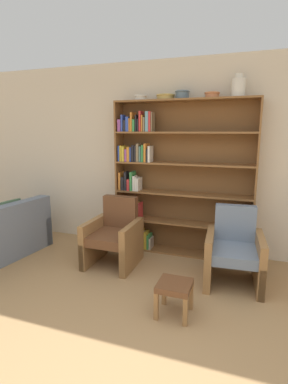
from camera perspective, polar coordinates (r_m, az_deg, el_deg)
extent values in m
plane|color=#A87F51|center=(2.54, -2.40, -32.40)|extent=(24.00, 24.00, 0.00)
cube|color=beige|center=(4.37, 10.36, 6.24)|extent=(12.00, 0.06, 2.75)
cube|color=brown|center=(4.55, -4.65, 3.00)|extent=(0.02, 0.30, 2.18)
cube|color=brown|center=(4.16, 20.53, 1.50)|extent=(0.02, 0.30, 2.18)
cube|color=brown|center=(4.22, 7.76, 16.97)|extent=(1.91, 0.30, 0.03)
cube|color=brown|center=(4.55, 7.02, -11.20)|extent=(1.91, 0.30, 0.03)
cube|color=brown|center=(4.39, 7.77, 2.62)|extent=(1.91, 0.01, 2.18)
cube|color=#388C47|center=(4.73, -4.20, -8.67)|extent=(0.02, 0.16, 0.21)
cube|color=#388C47|center=(4.71, -3.96, -8.80)|extent=(0.02, 0.13, 0.21)
cube|color=#B2A899|center=(4.71, -3.52, -8.46)|extent=(0.03, 0.18, 0.26)
cube|color=black|center=(4.71, -3.08, -9.04)|extent=(0.04, 0.18, 0.17)
cube|color=#994C99|center=(4.68, -2.61, -8.85)|extent=(0.04, 0.17, 0.22)
cube|color=orange|center=(4.67, -2.10, -8.85)|extent=(0.02, 0.19, 0.22)
cube|color=#7F6B4C|center=(4.65, -1.85, -8.65)|extent=(0.02, 0.17, 0.27)
cube|color=#388C47|center=(4.64, -1.47, -9.28)|extent=(0.04, 0.15, 0.18)
cube|color=red|center=(4.63, -0.98, -8.97)|extent=(0.03, 0.17, 0.24)
cube|color=gold|center=(4.62, -0.48, -8.75)|extent=(0.03, 0.20, 0.27)
cube|color=white|center=(4.61, -0.02, -9.07)|extent=(0.04, 0.18, 0.23)
cube|color=gold|center=(4.57, 0.48, -9.04)|extent=(0.04, 0.15, 0.26)
cube|color=#388C47|center=(4.59, 1.04, -9.29)|extent=(0.03, 0.19, 0.21)
cube|color=#B2A899|center=(4.58, 1.37, -9.65)|extent=(0.03, 0.17, 0.17)
cube|color=brown|center=(4.39, 7.16, -5.76)|extent=(1.91, 0.30, 0.03)
cube|color=#4C756B|center=(4.58, -4.36, -3.75)|extent=(0.02, 0.13, 0.16)
cube|color=#B2A899|center=(4.58, -3.90, -3.73)|extent=(0.03, 0.15, 0.17)
cube|color=red|center=(4.55, -3.64, -3.26)|extent=(0.02, 0.13, 0.26)
cube|color=#B2A899|center=(4.54, -3.34, -3.67)|extent=(0.03, 0.12, 0.19)
cube|color=#7F6B4C|center=(4.57, -2.78, -3.63)|extent=(0.03, 0.20, 0.19)
cube|color=orange|center=(4.55, -2.30, -3.60)|extent=(0.04, 0.20, 0.20)
cube|color=#7F6B4C|center=(4.50, -2.05, -3.88)|extent=(0.02, 0.12, 0.18)
cube|color=orange|center=(4.49, -1.65, -3.53)|extent=(0.03, 0.14, 0.24)
cube|color=orange|center=(4.48, -1.21, -3.53)|extent=(0.03, 0.14, 0.25)
cube|color=red|center=(4.48, -0.71, -3.54)|extent=(0.03, 0.16, 0.24)
cube|color=brown|center=(4.29, 7.30, -0.31)|extent=(1.91, 0.30, 0.02)
cube|color=orange|center=(4.50, -4.31, 2.16)|extent=(0.03, 0.17, 0.26)
cube|color=black|center=(4.49, -3.82, 1.71)|extent=(0.04, 0.16, 0.19)
cube|color=black|center=(4.45, -3.35, 2.13)|extent=(0.04, 0.13, 0.27)
cube|color=red|center=(4.47, -2.63, 1.49)|extent=(0.04, 0.20, 0.16)
cube|color=#388C47|center=(4.44, -2.13, 2.16)|extent=(0.03, 0.19, 0.28)
cube|color=white|center=(4.41, -1.74, 1.71)|extent=(0.03, 0.15, 0.22)
cube|color=white|center=(4.40, -1.31, 1.56)|extent=(0.03, 0.15, 0.20)
cube|color=white|center=(4.41, -0.90, 1.51)|extent=(0.02, 0.18, 0.19)
cube|color=brown|center=(4.22, 7.45, 5.37)|extent=(1.91, 0.30, 0.02)
cube|color=#334CB2|center=(4.44, -4.57, 7.34)|extent=(0.02, 0.13, 0.22)
cube|color=gold|center=(4.45, -4.11, 7.38)|extent=(0.02, 0.18, 0.23)
cube|color=gold|center=(4.44, -3.61, 7.30)|extent=(0.04, 0.19, 0.22)
cube|color=#994C99|center=(4.43, -3.08, 7.04)|extent=(0.03, 0.20, 0.18)
cube|color=orange|center=(4.39, -2.77, 7.22)|extent=(0.04, 0.14, 0.21)
cube|color=#334CB2|center=(4.40, -2.22, 7.20)|extent=(0.02, 0.19, 0.21)
cube|color=black|center=(4.37, -1.88, 7.38)|extent=(0.03, 0.16, 0.24)
cube|color=black|center=(4.35, -1.41, 7.32)|extent=(0.03, 0.16, 0.23)
cube|color=#7F6B4C|center=(4.32, -1.05, 7.49)|extent=(0.04, 0.12, 0.26)
cube|color=#4C756B|center=(4.33, -0.47, 7.25)|extent=(0.03, 0.17, 0.22)
cube|color=#388C47|center=(4.33, 0.05, 7.37)|extent=(0.03, 0.20, 0.24)
cube|color=orange|center=(4.32, 0.50, 7.51)|extent=(0.03, 0.19, 0.26)
cube|color=black|center=(4.29, 0.79, 6.95)|extent=(0.02, 0.15, 0.18)
cube|color=white|center=(4.29, 1.24, 7.25)|extent=(0.03, 0.17, 0.23)
cube|color=brown|center=(4.20, 7.60, 11.16)|extent=(1.91, 0.30, 0.02)
cube|color=#994C99|center=(4.44, -4.41, 12.49)|extent=(0.04, 0.16, 0.17)
cube|color=#334CB2|center=(4.41, -3.98, 12.92)|extent=(0.03, 0.13, 0.23)
cube|color=black|center=(4.42, -3.35, 12.47)|extent=(0.03, 0.19, 0.16)
cube|color=#334CB2|center=(4.40, -2.83, 12.76)|extent=(0.04, 0.19, 0.20)
cube|color=orange|center=(4.37, -2.49, 12.62)|extent=(0.02, 0.16, 0.18)
cube|color=orange|center=(4.38, -2.06, 13.17)|extent=(0.02, 0.19, 0.27)
cube|color=#388C47|center=(4.34, -1.72, 12.53)|extent=(0.03, 0.14, 0.17)
cube|color=black|center=(4.32, -1.36, 12.95)|extent=(0.02, 0.12, 0.23)
cube|color=black|center=(4.32, -0.95, 12.58)|extent=(0.02, 0.15, 0.17)
cube|color=red|center=(4.31, -0.53, 13.29)|extent=(0.03, 0.14, 0.28)
cube|color=orange|center=(4.31, -0.11, 12.93)|extent=(0.02, 0.16, 0.22)
cube|color=#7F6B4C|center=(4.28, 0.19, 12.75)|extent=(0.03, 0.13, 0.20)
cube|color=#669EB2|center=(4.29, 0.83, 13.26)|extent=(0.04, 0.16, 0.27)
cube|color=red|center=(4.27, 1.36, 13.24)|extent=(0.03, 0.16, 0.27)
cube|color=#7F6B4C|center=(4.26, 1.73, 13.20)|extent=(0.02, 0.15, 0.26)
cylinder|color=silver|center=(4.40, -0.65, 17.44)|extent=(0.16, 0.16, 0.07)
torus|color=silver|center=(4.40, -0.65, 17.80)|extent=(0.18, 0.18, 0.02)
cylinder|color=tan|center=(4.29, 4.14, 17.55)|extent=(0.23, 0.23, 0.06)
torus|color=tan|center=(4.29, 4.14, 17.89)|extent=(0.26, 0.26, 0.02)
cylinder|color=slate|center=(4.23, 7.29, 17.83)|extent=(0.18, 0.18, 0.10)
torus|color=slate|center=(4.24, 7.31, 18.43)|extent=(0.20, 0.20, 0.02)
cylinder|color=#C67547|center=(4.16, 12.83, 17.51)|extent=(0.18, 0.18, 0.07)
torus|color=#C67547|center=(4.17, 12.85, 17.90)|extent=(0.20, 0.20, 0.02)
cylinder|color=silver|center=(4.14, 17.54, 18.40)|extent=(0.17, 0.17, 0.23)
cylinder|color=silver|center=(4.17, 17.66, 20.32)|extent=(0.09, 0.09, 0.06)
cube|color=slate|center=(4.42, -25.12, -4.67)|extent=(0.34, 1.58, 0.34)
cube|color=slate|center=(5.24, -21.44, -5.51)|extent=(0.95, 0.21, 0.60)
cube|color=#4C6B4C|center=(4.65, -24.10, -3.72)|extent=(0.21, 0.38, 0.37)
cube|color=olive|center=(3.74, -3.96, -13.54)|extent=(0.07, 0.07, 0.36)
cube|color=olive|center=(3.99, -11.69, -12.15)|extent=(0.07, 0.07, 0.36)
cube|color=olive|center=(4.27, -0.68, -10.29)|extent=(0.07, 0.07, 0.36)
cube|color=olive|center=(4.48, -7.65, -9.30)|extent=(0.07, 0.07, 0.36)
cube|color=brown|center=(4.03, -6.04, -8.51)|extent=(0.48, 0.64, 0.12)
cube|color=brown|center=(4.19, -4.49, -3.91)|extent=(0.48, 0.12, 0.47)
cube|color=olive|center=(3.96, -2.28, -10.21)|extent=(0.08, 0.68, 0.60)
cube|color=olive|center=(4.18, -9.53, -9.14)|extent=(0.08, 0.68, 0.60)
cube|color=olive|center=(3.51, 21.53, -16.18)|extent=(0.07, 0.07, 0.36)
cube|color=olive|center=(3.49, 11.82, -15.77)|extent=(0.07, 0.07, 0.36)
cube|color=olive|center=(4.06, 20.65, -12.24)|extent=(0.07, 0.07, 0.36)
cube|color=olive|center=(4.04, 12.41, -11.87)|extent=(0.07, 0.07, 0.36)
cube|color=slate|center=(3.68, 16.80, -10.97)|extent=(0.53, 0.67, 0.12)
cube|color=slate|center=(3.85, 16.95, -5.79)|extent=(0.49, 0.15, 0.47)
cube|color=olive|center=(3.73, 21.12, -12.40)|extent=(0.13, 0.68, 0.60)
cube|color=olive|center=(3.71, 12.30, -12.00)|extent=(0.13, 0.68, 0.60)
cube|color=olive|center=(3.26, 3.88, -18.41)|extent=(0.04, 0.04, 0.27)
cube|color=olive|center=(3.21, 8.96, -19.08)|extent=(0.04, 0.04, 0.27)
cube|color=olive|center=(3.03, 2.34, -20.92)|extent=(0.04, 0.04, 0.27)
cube|color=olive|center=(2.97, 7.88, -21.73)|extent=(0.04, 0.04, 0.27)
cube|color=brown|center=(3.03, 5.83, -17.31)|extent=(0.32, 0.32, 0.06)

